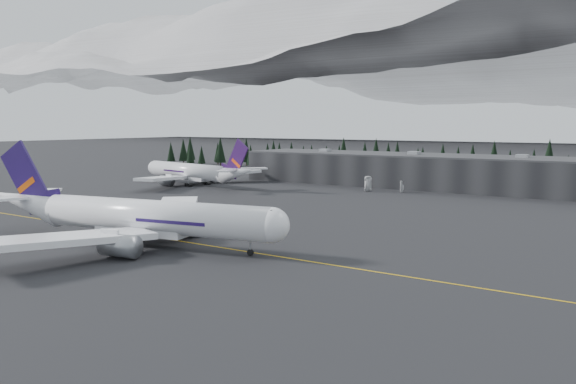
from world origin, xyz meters
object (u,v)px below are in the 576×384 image
Objects in this scene: jet_parked at (196,172)px; gse_vehicle_b at (402,190)px; terminal at (438,171)px; gse_vehicle_a at (368,189)px; jet_main at (129,216)px.

jet_parked is 81.29m from gse_vehicle_b.
terminal is at bearing -140.99° from jet_parked.
terminal is at bearing 36.13° from gse_vehicle_a.
gse_vehicle_a is at bearing 77.54° from jet_main.
jet_parked is at bearing 176.25° from gse_vehicle_a.
jet_main is 12.42× the size of gse_vehicle_a.
jet_parked is 11.39× the size of gse_vehicle_a.
jet_main is 108.96m from gse_vehicle_a.
jet_parked is 69.20m from gse_vehicle_a.
gse_vehicle_a is 12.12m from gse_vehicle_b.
gse_vehicle_b is at bearing -152.81° from jet_parked.
jet_main is at bearing 136.37° from jet_parked.
gse_vehicle_b is (11.51, 3.79, -0.05)m from gse_vehicle_a.
jet_parked is 14.92× the size of gse_vehicle_b.
gse_vehicle_b is at bearing 71.75° from jet_main.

